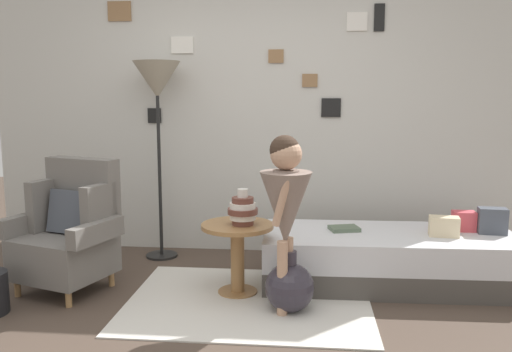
# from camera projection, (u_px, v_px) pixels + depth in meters

# --- Properties ---
(ground_plane) EXTENTS (12.00, 12.00, 0.00)m
(ground_plane) POSITION_uv_depth(u_px,v_px,m) (215.00, 343.00, 3.09)
(ground_plane) COLOR #4C3D33
(gallery_wall) EXTENTS (4.80, 0.12, 2.60)m
(gallery_wall) POSITION_uv_depth(u_px,v_px,m) (250.00, 111.00, 4.82)
(gallery_wall) COLOR beige
(gallery_wall) RESTS_ON ground
(rug) EXTENTS (1.69, 1.33, 0.01)m
(rug) POSITION_uv_depth(u_px,v_px,m) (249.00, 301.00, 3.72)
(rug) COLOR silver
(rug) RESTS_ON ground
(armchair) EXTENTS (0.87, 0.76, 0.97)m
(armchair) POSITION_uv_depth(u_px,v_px,m) (70.00, 231.00, 3.92)
(armchair) COLOR tan
(armchair) RESTS_ON ground
(daybed) EXTENTS (1.92, 0.84, 0.40)m
(daybed) POSITION_uv_depth(u_px,v_px,m) (388.00, 258.00, 4.05)
(daybed) COLOR #4C4742
(daybed) RESTS_ON ground
(pillow_head) EXTENTS (0.22, 0.14, 0.20)m
(pillow_head) POSITION_uv_depth(u_px,v_px,m) (492.00, 221.00, 3.99)
(pillow_head) COLOR #474C56
(pillow_head) RESTS_ON daybed
(pillow_mid) EXTENTS (0.17, 0.12, 0.15)m
(pillow_mid) POSITION_uv_depth(u_px,v_px,m) (464.00, 221.00, 4.08)
(pillow_mid) COLOR #D64C56
(pillow_mid) RESTS_ON daybed
(pillow_back) EXTENTS (0.23, 0.15, 0.15)m
(pillow_back) POSITION_uv_depth(u_px,v_px,m) (444.00, 226.00, 3.92)
(pillow_back) COLOR beige
(pillow_back) RESTS_ON daybed
(side_table) EXTENTS (0.52, 0.52, 0.52)m
(side_table) POSITION_uv_depth(u_px,v_px,m) (237.00, 244.00, 3.82)
(side_table) COLOR #9E7042
(side_table) RESTS_ON ground
(vase_striped) EXTENTS (0.22, 0.22, 0.26)m
(vase_striped) POSITION_uv_depth(u_px,v_px,m) (243.00, 210.00, 3.76)
(vase_striped) COLOR brown
(vase_striped) RESTS_ON side_table
(floor_lamp) EXTENTS (0.41, 0.41, 1.73)m
(floor_lamp) POSITION_uv_depth(u_px,v_px,m) (157.00, 87.00, 4.54)
(floor_lamp) COLOR black
(floor_lamp) RESTS_ON ground
(person_child) EXTENTS (0.34, 0.34, 1.19)m
(person_child) POSITION_uv_depth(u_px,v_px,m) (286.00, 200.00, 3.41)
(person_child) COLOR tan
(person_child) RESTS_ON ground
(book_on_daybed) EXTENTS (0.25, 0.21, 0.03)m
(book_on_daybed) POSITION_uv_depth(u_px,v_px,m) (344.00, 229.00, 4.10)
(book_on_daybed) COLOR #586954
(book_on_daybed) RESTS_ON daybed
(demijohn_near) EXTENTS (0.33, 0.33, 0.42)m
(demijohn_near) POSITION_uv_depth(u_px,v_px,m) (290.00, 287.00, 3.53)
(demijohn_near) COLOR #332D38
(demijohn_near) RESTS_ON ground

